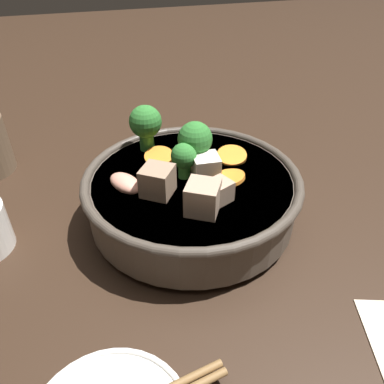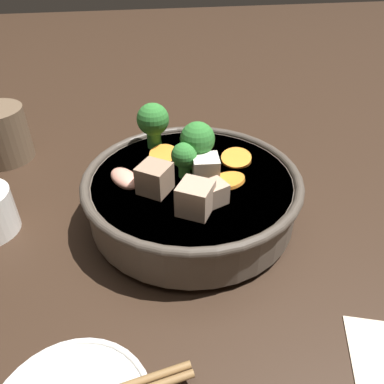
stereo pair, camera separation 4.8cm
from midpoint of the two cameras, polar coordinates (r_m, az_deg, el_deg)
name	(u,v)px [view 1 (the left image)]	position (r m, az deg, el deg)	size (l,w,h in m)	color
ground_plane	(192,218)	(0.50, -2.72, -4.05)	(3.00, 3.00, 0.00)	black
stirfry_bowl	(191,190)	(0.48, -2.99, 0.26)	(0.27, 0.27, 0.13)	#51473D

